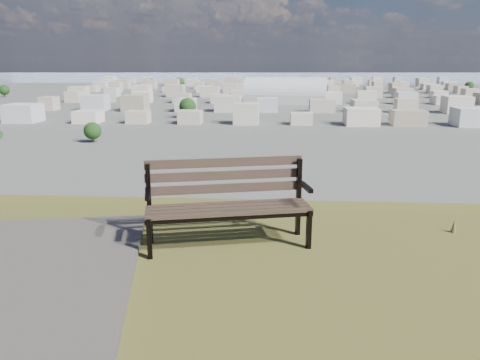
{
  "coord_description": "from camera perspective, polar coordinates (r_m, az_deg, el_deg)",
  "views": [
    {
      "loc": [
        0.03,
        -2.64,
        27.16
      ],
      "look_at": [
        -0.45,
        4.55,
        25.3
      ],
      "focal_mm": 35.0,
      "sensor_mm": 36.0,
      "label": 1
    }
  ],
  "objects": [
    {
      "name": "arena",
      "position": [
        304.92,
        5.59,
        10.26
      ],
      "size": [
        53.48,
        27.56,
        21.65
      ],
      "rotation": [
        0.0,
        0.0,
        -0.12
      ],
      "color": "#B8B7B3",
      "rests_on": "ground"
    },
    {
      "name": "bay_water",
      "position": [
        903.05,
        3.93,
        12.72
      ],
      "size": [
        2400.0,
        700.0,
        0.12
      ],
      "primitive_type": "cube",
      "color": "#9AA7C4",
      "rests_on": "ground"
    },
    {
      "name": "city_trees",
      "position": [
        323.49,
        -0.87,
        10.52
      ],
      "size": [
        406.52,
        387.2,
        9.98
      ],
      "color": "#34231A",
      "rests_on": "ground"
    },
    {
      "name": "city_blocks",
      "position": [
        397.79,
        3.9,
        11.03
      ],
      "size": [
        395.0,
        361.0,
        7.0
      ],
      "color": "silver",
      "rests_on": "ground"
    },
    {
      "name": "park_bench",
      "position": [
        5.56,
        -1.57,
        -2.2
      ],
      "size": [
        2.0,
        1.03,
        1.0
      ],
      "rotation": [
        0.0,
        0.0,
        0.23
      ],
      "color": "#473329",
      "rests_on": "hilltop_mesa"
    },
    {
      "name": "far_hills",
      "position": [
        1406.89,
        1.4,
        14.4
      ],
      "size": [
        2050.0,
        340.0,
        60.0
      ],
      "color": "#8F96B2",
      "rests_on": "ground"
    }
  ]
}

